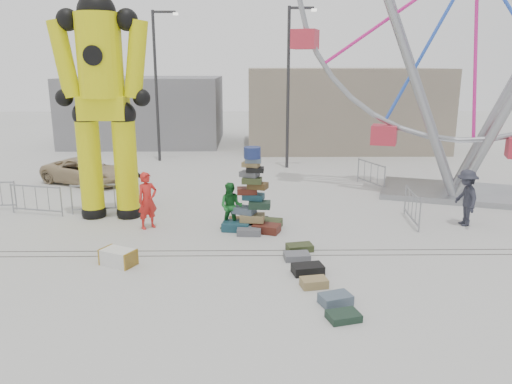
{
  "coord_description": "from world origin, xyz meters",
  "views": [
    {
      "loc": [
        1.05,
        -12.61,
        5.27
      ],
      "look_at": [
        1.24,
        1.91,
        1.53
      ],
      "focal_mm": 35.0,
      "sensor_mm": 36.0,
      "label": 1
    }
  ],
  "objects_px": {
    "pedestrian_red": "(147,200)",
    "parked_suv": "(86,171)",
    "crash_test_dummy": "(102,90)",
    "pedestrian_green": "(231,207)",
    "pedestrian_black": "(132,183)",
    "barricade_wheel_front": "(412,207)",
    "suitcase_tower": "(252,207)",
    "lamp_post_left": "(158,79)",
    "barricade_dummy_c": "(100,198)",
    "pedestrian_grey": "(466,198)",
    "lamp_post_right": "(290,80)",
    "steamer_trunk": "(118,257)",
    "barricade_dummy_b": "(36,200)",
    "barricade_wheel_back": "(371,174)"
  },
  "relations": [
    {
      "from": "barricade_dummy_b",
      "to": "barricade_wheel_back",
      "type": "bearing_deg",
      "value": 31.39
    },
    {
      "from": "lamp_post_right",
      "to": "pedestrian_black",
      "type": "xyz_separation_m",
      "value": [
        -6.55,
        -7.05,
        -3.61
      ]
    },
    {
      "from": "suitcase_tower",
      "to": "crash_test_dummy",
      "type": "relative_size",
      "value": 0.33
    },
    {
      "from": "pedestrian_black",
      "to": "barricade_wheel_front",
      "type": "bearing_deg",
      "value": 164.38
    },
    {
      "from": "lamp_post_right",
      "to": "parked_suv",
      "type": "relative_size",
      "value": 1.95
    },
    {
      "from": "lamp_post_left",
      "to": "steamer_trunk",
      "type": "bearing_deg",
      "value": -84.64
    },
    {
      "from": "pedestrian_black",
      "to": "lamp_post_right",
      "type": "bearing_deg",
      "value": -135.1
    },
    {
      "from": "barricade_dummy_b",
      "to": "crash_test_dummy",
      "type": "bearing_deg",
      "value": 7.7
    },
    {
      "from": "crash_test_dummy",
      "to": "pedestrian_grey",
      "type": "bearing_deg",
      "value": -4.45
    },
    {
      "from": "crash_test_dummy",
      "to": "barricade_wheel_back",
      "type": "height_order",
      "value": "crash_test_dummy"
    },
    {
      "from": "lamp_post_right",
      "to": "pedestrian_grey",
      "type": "relative_size",
      "value": 4.22
    },
    {
      "from": "barricade_dummy_b",
      "to": "parked_suv",
      "type": "xyz_separation_m",
      "value": [
        0.22,
        4.86,
        0.02
      ]
    },
    {
      "from": "crash_test_dummy",
      "to": "barricade_wheel_front",
      "type": "relative_size",
      "value": 4.18
    },
    {
      "from": "suitcase_tower",
      "to": "barricade_wheel_front",
      "type": "distance_m",
      "value": 5.47
    },
    {
      "from": "pedestrian_black",
      "to": "pedestrian_grey",
      "type": "distance_m",
      "value": 12.0
    },
    {
      "from": "lamp_post_left",
      "to": "suitcase_tower",
      "type": "xyz_separation_m",
      "value": [
        5.04,
        -12.05,
        -3.72
      ]
    },
    {
      "from": "pedestrian_red",
      "to": "parked_suv",
      "type": "distance_m",
      "value": 7.62
    },
    {
      "from": "crash_test_dummy",
      "to": "barricade_wheel_front",
      "type": "height_order",
      "value": "crash_test_dummy"
    },
    {
      "from": "lamp_post_right",
      "to": "parked_suv",
      "type": "distance_m",
      "value": 10.81
    },
    {
      "from": "steamer_trunk",
      "to": "pedestrian_red",
      "type": "xyz_separation_m",
      "value": [
        0.21,
        3.12,
        0.73
      ]
    },
    {
      "from": "crash_test_dummy",
      "to": "pedestrian_green",
      "type": "distance_m",
      "value": 5.82
    },
    {
      "from": "barricade_dummy_c",
      "to": "pedestrian_red",
      "type": "xyz_separation_m",
      "value": [
        2.06,
        -1.72,
        0.39
      ]
    },
    {
      "from": "barricade_dummy_c",
      "to": "pedestrian_red",
      "type": "bearing_deg",
      "value": -48.85
    },
    {
      "from": "crash_test_dummy",
      "to": "barricade_dummy_b",
      "type": "bearing_deg",
      "value": 174.62
    },
    {
      "from": "pedestrian_grey",
      "to": "suitcase_tower",
      "type": "bearing_deg",
      "value": -88.97
    },
    {
      "from": "suitcase_tower",
      "to": "pedestrian_black",
      "type": "bearing_deg",
      "value": 159.25
    },
    {
      "from": "lamp_post_right",
      "to": "steamer_trunk",
      "type": "distance_m",
      "value": 14.78
    },
    {
      "from": "barricade_dummy_c",
      "to": "barricade_wheel_front",
      "type": "bearing_deg",
      "value": -15.67
    },
    {
      "from": "parked_suv",
      "to": "pedestrian_black",
      "type": "bearing_deg",
      "value": -114.64
    },
    {
      "from": "suitcase_tower",
      "to": "pedestrian_green",
      "type": "relative_size",
      "value": 1.73
    },
    {
      "from": "barricade_dummy_c",
      "to": "pedestrian_grey",
      "type": "height_order",
      "value": "pedestrian_grey"
    },
    {
      "from": "barricade_dummy_b",
      "to": "barricade_wheel_back",
      "type": "height_order",
      "value": "same"
    },
    {
      "from": "barricade_dummy_c",
      "to": "pedestrian_grey",
      "type": "relative_size",
      "value": 1.05
    },
    {
      "from": "barricade_wheel_back",
      "to": "barricade_dummy_c",
      "type": "bearing_deg",
      "value": -90.89
    },
    {
      "from": "suitcase_tower",
      "to": "pedestrian_red",
      "type": "relative_size",
      "value": 1.45
    },
    {
      "from": "lamp_post_right",
      "to": "barricade_dummy_c",
      "type": "xyz_separation_m",
      "value": [
        -7.44,
        -8.16,
        -3.93
      ]
    },
    {
      "from": "suitcase_tower",
      "to": "pedestrian_grey",
      "type": "height_order",
      "value": "suitcase_tower"
    },
    {
      "from": "barricade_wheel_front",
      "to": "parked_suv",
      "type": "height_order",
      "value": "parked_suv"
    },
    {
      "from": "suitcase_tower",
      "to": "lamp_post_right",
      "type": "bearing_deg",
      "value": 91.38
    },
    {
      "from": "pedestrian_green",
      "to": "barricade_dummy_c",
      "type": "bearing_deg",
      "value": 168.22
    },
    {
      "from": "suitcase_tower",
      "to": "crash_test_dummy",
      "type": "xyz_separation_m",
      "value": [
        -4.99,
        1.44,
        3.65
      ]
    },
    {
      "from": "pedestrian_red",
      "to": "pedestrian_grey",
      "type": "xyz_separation_m",
      "value": [
        10.54,
        0.18,
        0.01
      ]
    },
    {
      "from": "pedestrian_red",
      "to": "barricade_dummy_b",
      "type": "bearing_deg",
      "value": 120.87
    },
    {
      "from": "pedestrian_grey",
      "to": "barricade_dummy_b",
      "type": "bearing_deg",
      "value": -97.11
    },
    {
      "from": "barricade_dummy_b",
      "to": "barricade_wheel_front",
      "type": "bearing_deg",
      "value": 8.89
    },
    {
      "from": "crash_test_dummy",
      "to": "barricade_dummy_b",
      "type": "relative_size",
      "value": 4.18
    },
    {
      "from": "lamp_post_right",
      "to": "crash_test_dummy",
      "type": "distance_m",
      "value": 11.07
    },
    {
      "from": "suitcase_tower",
      "to": "barricade_wheel_front",
      "type": "bearing_deg",
      "value": 18.83
    },
    {
      "from": "barricade_dummy_b",
      "to": "pedestrian_green",
      "type": "bearing_deg",
      "value": -0.44
    },
    {
      "from": "suitcase_tower",
      "to": "pedestrian_black",
      "type": "xyz_separation_m",
      "value": [
        -4.59,
        3.0,
        0.1
      ]
    }
  ]
}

